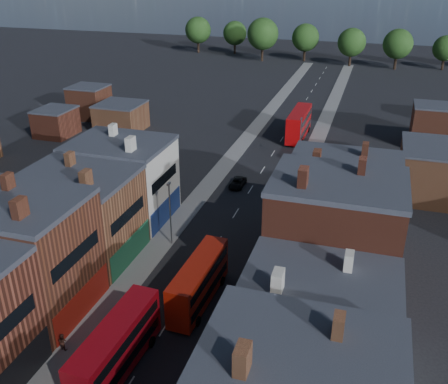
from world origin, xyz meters
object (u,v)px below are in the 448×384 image
Objects in this scene: car_2 at (237,183)px; bus_0 at (116,347)px; car_3 at (278,178)px; ped_1 at (63,342)px; bus_2 at (299,123)px; bus_1 at (199,281)px.

bus_0 is at bearing -88.82° from car_2.
ped_1 reaches higher than car_3.
bus_2 is (4.31, 64.12, 0.31)m from bus_0.
ped_1 is at bearing 174.50° from bus_0.
bus_1 is at bearing -81.81° from car_2.
bus_0 is at bearing -88.28° from car_3.
car_2 is at bearing -135.93° from car_3.
bus_1 is (3.27, 10.77, -0.09)m from bus_0.
car_3 is at bearing -88.52° from bus_2.
car_3 is 2.25× the size of ped_1.
car_3 is (1.43, 32.01, -1.96)m from bus_1.
bus_0 reaches higher than ped_1.
car_2 is (-4.99, -25.26, -2.28)m from bus_2.
car_3 is (0.39, -21.34, -2.36)m from bus_2.
bus_1 is 2.48× the size of car_2.
bus_1 is 6.64× the size of ped_1.
bus_2 reaches higher than bus_0.
bus_1 reaches higher than ped_1.
bus_2 reaches higher than ped_1.
bus_0 reaches higher than bus_1.
bus_2 is at bearing -91.38° from ped_1.
car_2 reaches higher than car_3.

